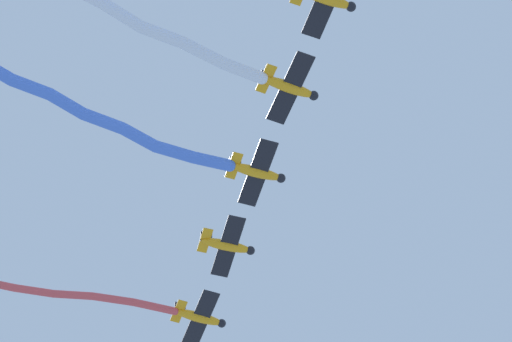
# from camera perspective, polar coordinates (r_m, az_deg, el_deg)

# --- Properties ---
(airplane_left_wing) EXTENTS (5.65, 5.21, 1.58)m
(airplane_left_wing) POSITION_cam_1_polar(r_m,az_deg,el_deg) (89.03, 1.64, 4.04)
(airplane_left_wing) COLOR orange
(airplane_right_wing) EXTENTS (5.87, 5.07, 1.58)m
(airplane_right_wing) POSITION_cam_1_polar(r_m,az_deg,el_deg) (92.67, 0.06, -0.05)
(airplane_right_wing) COLOR orange
(smoke_trail_right_wing) EXTENTS (23.40, 19.39, 1.97)m
(smoke_trail_right_wing) POSITION_cam_1_polar(r_m,az_deg,el_deg) (89.52, -9.68, 3.65)
(smoke_trail_right_wing) COLOR #4C75DB
(airplane_slot) EXTENTS (5.96, 5.00, 1.58)m
(airplane_slot) POSITION_cam_1_polar(r_m,az_deg,el_deg) (97.29, -1.38, -3.61)
(airplane_slot) COLOR orange
(airplane_trail) EXTENTS (5.76, 5.13, 1.58)m
(airplane_trail) POSITION_cam_1_polar(r_m,az_deg,el_deg) (101.85, -2.71, -7.05)
(airplane_trail) COLOR orange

